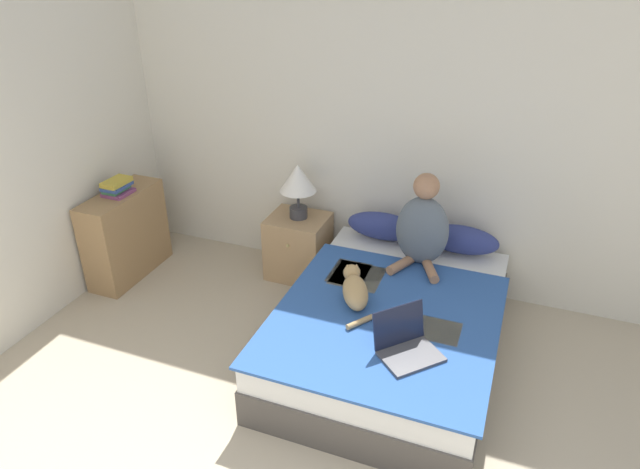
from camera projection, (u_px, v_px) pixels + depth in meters
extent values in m
cube|color=beige|center=(412.00, 135.00, 4.37)|extent=(5.80, 0.05, 2.55)
cube|color=#4C4742|center=(390.00, 339.00, 4.00)|extent=(1.38, 1.96, 0.26)
cube|color=silver|center=(392.00, 314.00, 3.89)|extent=(1.36, 1.93, 0.17)
cube|color=#2D569E|center=(385.00, 319.00, 3.69)|extent=(1.42, 1.56, 0.02)
cube|color=silver|center=(349.00, 273.00, 4.17)|extent=(0.26, 0.34, 0.01)
cube|color=silver|center=(430.00, 329.00, 3.58)|extent=(0.37, 0.25, 0.01)
cube|color=silver|center=(357.00, 276.00, 4.13)|extent=(0.36, 0.35, 0.01)
ellipsoid|color=navy|center=(383.00, 226.00, 4.58)|extent=(0.58, 0.22, 0.22)
ellipsoid|color=navy|center=(461.00, 239.00, 4.38)|extent=(0.58, 0.22, 0.22)
ellipsoid|color=slate|center=(422.00, 231.00, 4.17)|extent=(0.39, 0.21, 0.54)
sphere|color=#9E7051|center=(426.00, 186.00, 4.00)|extent=(0.19, 0.19, 0.19)
cylinder|color=#9E7051|center=(401.00, 264.00, 4.20)|extent=(0.18, 0.28, 0.07)
cylinder|color=#9E7051|center=(430.00, 270.00, 4.13)|extent=(0.18, 0.28, 0.07)
ellipsoid|color=tan|center=(355.00, 292.00, 3.79)|extent=(0.30, 0.40, 0.17)
sphere|color=tan|center=(352.00, 273.00, 3.96)|extent=(0.12, 0.12, 0.12)
cone|color=tan|center=(347.00, 267.00, 3.93)|extent=(0.05, 0.05, 0.05)
cone|color=tan|center=(357.00, 267.00, 3.94)|extent=(0.05, 0.05, 0.05)
cylinder|color=tan|center=(360.00, 322.00, 3.61)|extent=(0.14, 0.18, 0.04)
cube|color=#424247|center=(411.00, 356.00, 3.33)|extent=(0.41, 0.42, 0.02)
cube|color=black|center=(399.00, 325.00, 3.39)|extent=(0.28, 0.29, 0.24)
cube|color=tan|center=(298.00, 246.00, 4.87)|extent=(0.49, 0.42, 0.55)
sphere|color=tan|center=(288.00, 246.00, 4.64)|extent=(0.03, 0.03, 0.03)
cylinder|color=#38383D|center=(298.00, 212.00, 4.73)|extent=(0.15, 0.15, 0.09)
cylinder|color=#38383D|center=(298.00, 199.00, 4.68)|extent=(0.02, 0.02, 0.15)
cone|color=white|center=(298.00, 178.00, 4.59)|extent=(0.30, 0.30, 0.23)
cube|color=#99754C|center=(126.00, 234.00, 4.84)|extent=(0.30, 0.79, 0.76)
cube|color=#844270|center=(118.00, 193.00, 4.65)|extent=(0.19, 0.22, 0.03)
cube|color=#3D7A51|center=(116.00, 189.00, 4.64)|extent=(0.14, 0.21, 0.03)
cube|color=#334C8E|center=(117.00, 186.00, 4.62)|extent=(0.16, 0.24, 0.03)
cube|color=gold|center=(116.00, 182.00, 4.61)|extent=(0.15, 0.24, 0.04)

